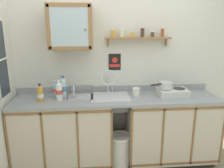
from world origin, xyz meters
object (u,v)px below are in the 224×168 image
object	(u,v)px
saucepan	(166,85)
sink	(110,98)
bottle_water_blue_2	(55,89)
wall_cabinet	(70,27)
trash_bin	(120,151)
bottle_opaque_white_0	(59,91)
bottle_juice_amber_1	(40,94)
warning_sign	(115,62)
mug	(136,92)
dish_rack	(80,96)
bottle_water_clear_3	(63,88)
hot_plate_stove	(173,92)

from	to	relation	value
saucepan	sink	bearing A→B (deg)	179.91
bottle_water_blue_2	wall_cabinet	distance (m)	0.80
saucepan	trash_bin	xyz separation A→B (m)	(-0.61, -0.14, -0.84)
bottle_opaque_white_0	wall_cabinet	xyz separation A→B (m)	(0.16, 0.16, 0.76)
bottle_juice_amber_1	bottle_water_blue_2	xyz separation A→B (m)	(0.15, 0.17, 0.00)
sink	warning_sign	world-z (taller)	warning_sign
mug	bottle_opaque_white_0	bearing A→B (deg)	-175.51
saucepan	dish_rack	distance (m)	1.12
bottle_juice_amber_1	wall_cabinet	size ratio (longest dim) A/B	0.41
wall_cabinet	bottle_opaque_white_0	bearing A→B (deg)	-134.35
bottle_water_clear_3	sink	bearing A→B (deg)	-2.27
mug	warning_sign	world-z (taller)	warning_sign
dish_rack	trash_bin	distance (m)	0.89
dish_rack	mug	size ratio (longest dim) A/B	2.37
mug	wall_cabinet	bearing A→B (deg)	174.00
hot_plate_stove	saucepan	xyz separation A→B (m)	(-0.10, 0.02, 0.09)
bottle_juice_amber_1	mug	size ratio (longest dim) A/B	1.64
saucepan	bottle_juice_amber_1	distance (m)	1.58
bottle_opaque_white_0	mug	distance (m)	0.97
bottle_opaque_white_0	bottle_water_clear_3	size ratio (longest dim) A/B	0.90
trash_bin	mug	bearing A→B (deg)	33.79
bottle_water_clear_3	mug	xyz separation A→B (m)	(0.93, -0.02, -0.07)
bottle_opaque_white_0	trash_bin	distance (m)	1.11
bottle_water_blue_2	dish_rack	bearing A→B (deg)	-12.50
bottle_water_blue_2	bottle_water_clear_3	size ratio (longest dim) A/B	0.78
hot_plate_stove	bottle_water_blue_2	world-z (taller)	bottle_water_blue_2
bottle_juice_amber_1	bottle_water_blue_2	bearing A→B (deg)	47.64
hot_plate_stove	warning_sign	xyz separation A→B (m)	(-0.74, 0.25, 0.37)
warning_sign	wall_cabinet	bearing A→B (deg)	-165.86
bottle_water_clear_3	dish_rack	bearing A→B (deg)	-9.36
saucepan	mug	bearing A→B (deg)	178.61
bottle_juice_amber_1	bottle_water_blue_2	size ratio (longest dim) A/B	1.01
bottle_water_blue_2	warning_sign	distance (m)	0.86
bottle_water_clear_3	wall_cabinet	xyz separation A→B (m)	(0.12, 0.07, 0.74)
mug	dish_rack	bearing A→B (deg)	-178.57
bottle_water_clear_3	wall_cabinet	bearing A→B (deg)	31.12
saucepan	bottle_juice_amber_1	bearing A→B (deg)	-176.18
dish_rack	warning_sign	world-z (taller)	warning_sign
warning_sign	bottle_water_clear_3	bearing A→B (deg)	-162.62
sink	hot_plate_stove	size ratio (longest dim) A/B	1.28
warning_sign	trash_bin	bearing A→B (deg)	-85.18
mug	warning_sign	size ratio (longest dim) A/B	0.62
hot_plate_stove	mug	world-z (taller)	mug
bottle_water_clear_3	dish_rack	world-z (taller)	bottle_water_clear_3
bottle_water_clear_3	warning_sign	distance (m)	0.76
sink	saucepan	size ratio (longest dim) A/B	1.59
bottle_water_blue_2	bottle_water_clear_3	bearing A→B (deg)	-18.02
dish_rack	wall_cabinet	bearing A→B (deg)	129.27
bottle_opaque_white_0	mug	xyz separation A→B (m)	(0.97, 0.08, -0.06)
mug	bottle_water_blue_2	bearing A→B (deg)	177.20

